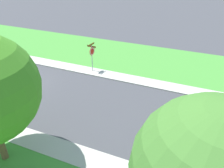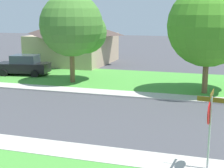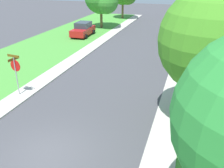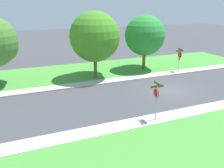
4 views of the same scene
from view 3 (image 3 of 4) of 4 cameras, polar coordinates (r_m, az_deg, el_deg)
ground_plane at (r=11.78m, az=-14.38°, el=-15.36°), size 120.00×120.00×0.00m
sidewalk_east at (r=20.82m, az=14.87°, el=2.71°), size 1.40×56.00×0.10m
sidewalk_west at (r=23.12m, az=-9.02°, el=5.35°), size 1.40×56.00×0.10m
lawn_west at (r=25.52m, az=-18.57°, el=6.15°), size 8.00×56.00×0.08m
stop_sign_far_corner at (r=16.73m, az=-21.12°, el=3.37°), size 0.92×0.92×2.77m
car_red_near_corner at (r=32.06m, az=-6.62°, el=12.23°), size 2.16×4.37×1.76m
car_grey_across_road at (r=40.17m, az=21.85°, el=13.10°), size 2.35×4.45×1.76m
tree_sidewalk_near at (r=22.15m, az=23.51°, el=13.96°), size 4.97×4.62×6.66m
tree_sidewalk_far at (r=32.07m, az=20.35°, el=16.77°), size 4.80×4.47×6.45m
tree_corner_large at (r=12.65m, az=23.35°, el=7.97°), size 5.58×5.19×7.01m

